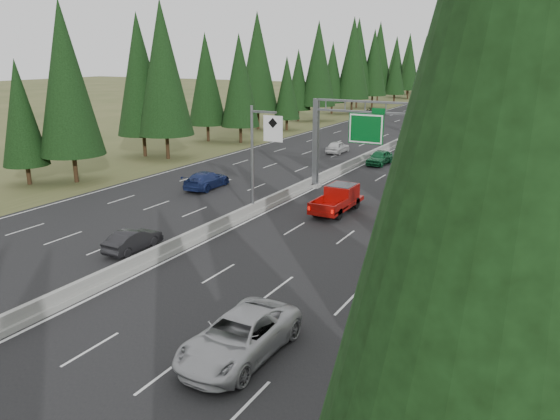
{
  "coord_description": "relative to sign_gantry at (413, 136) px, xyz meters",
  "views": [
    {
      "loc": [
        20.48,
        -8.04,
        11.65
      ],
      "look_at": [
        5.04,
        20.0,
        2.4
      ],
      "focal_mm": 35.0,
      "sensor_mm": 36.0,
      "label": 1
    }
  ],
  "objects": [
    {
      "name": "hov_sign_pole",
      "position": [
        -8.33,
        -9.92,
        -0.54
      ],
      "size": [
        2.8,
        0.5,
        8.0
      ],
      "color": "slate",
      "rests_on": "road"
    },
    {
      "name": "red_pickup",
      "position": [
        -3.74,
        -5.79,
        -4.12
      ],
      "size": [
        2.11,
        5.92,
        1.93
      ],
      "color": "black",
      "rests_on": "road"
    },
    {
      "name": "silver_minivan",
      "position": [
        0.9,
        -26.88,
        -4.34
      ],
      "size": [
        2.88,
        6.12,
        1.69
      ],
      "primitive_type": "imported",
      "rotation": [
        0.0,
        0.0,
        -0.01
      ],
      "color": "#B4B5BA",
      "rests_on": "road"
    },
    {
      "name": "car_onc_far",
      "position": [
        -23.42,
        57.37,
        -4.45
      ],
      "size": [
        2.46,
        5.31,
        1.47
      ],
      "primitive_type": "imported",
      "rotation": [
        0.0,
        0.0,
        3.14
      ],
      "color": "black",
      "rests_on": "road"
    },
    {
      "name": "tree_row_left",
      "position": [
        -31.12,
        42.6,
        4.1
      ],
      "size": [
        11.89,
        242.93,
        18.84
      ],
      "color": "black",
      "rests_on": "ground"
    },
    {
      "name": "road",
      "position": [
        -8.92,
        45.12,
        -5.23
      ],
      "size": [
        32.0,
        260.0,
        0.08
      ],
      "primitive_type": "cube",
      "color": "black",
      "rests_on": "ground"
    },
    {
      "name": "shoulder_right",
      "position": [
        8.88,
        45.12,
        -5.24
      ],
      "size": [
        3.6,
        260.0,
        0.06
      ],
      "primitive_type": "cube",
      "color": "olive",
      "rests_on": "ground"
    },
    {
      "name": "shoulder_left",
      "position": [
        -26.72,
        45.12,
        -5.24
      ],
      "size": [
        3.6,
        260.0,
        0.06
      ],
      "primitive_type": "cube",
      "color": "#3E4A22",
      "rests_on": "ground"
    },
    {
      "name": "car_onc_white",
      "position": [
        -13.61,
        17.09,
        -4.46
      ],
      "size": [
        1.74,
        4.27,
        1.45
      ],
      "primitive_type": "imported",
      "rotation": [
        0.0,
        0.0,
        3.15
      ],
      "color": "silver",
      "rests_on": "road"
    },
    {
      "name": "car_ahead_green",
      "position": [
        -6.92,
        12.79,
        -4.43
      ],
      "size": [
        1.9,
        4.5,
        1.52
      ],
      "primitive_type": "imported",
      "rotation": [
        0.0,
        0.0,
        -0.02
      ],
      "color": "#166032",
      "rests_on": "road"
    },
    {
      "name": "car_ahead_white",
      "position": [
        -1.63,
        93.43,
        -4.43
      ],
      "size": [
        2.78,
        5.59,
        1.52
      ],
      "primitive_type": "imported",
      "rotation": [
        0.0,
        0.0,
        -0.05
      ],
      "color": "silver",
      "rests_on": "road"
    },
    {
      "name": "car_onc_near",
      "position": [
        -11.31,
        -19.88,
        -4.53
      ],
      "size": [
        1.46,
        4.01,
        1.31
      ],
      "primitive_type": "imported",
      "rotation": [
        0.0,
        0.0,
        3.16
      ],
      "color": "black",
      "rests_on": "road"
    },
    {
      "name": "car_ahead_dkred",
      "position": [
        5.58,
        22.24,
        -4.55
      ],
      "size": [
        1.66,
        3.99,
        1.28
      ],
      "primitive_type": "imported",
      "rotation": [
        0.0,
        0.0,
        0.08
      ],
      "color": "#62150E",
      "rests_on": "road"
    },
    {
      "name": "car_ahead_far",
      "position": [
        -7.42,
        97.2,
        -4.41
      ],
      "size": [
        2.17,
        4.69,
        1.56
      ],
      "primitive_type": "imported",
      "rotation": [
        0.0,
        0.0,
        0.07
      ],
      "color": "black",
      "rests_on": "road"
    },
    {
      "name": "car_onc_blue",
      "position": [
        -16.79,
        -4.88,
        -4.43
      ],
      "size": [
        2.47,
        5.38,
        1.52
      ],
      "primitive_type": "imported",
      "rotation": [
        0.0,
        0.0,
        3.21
      ],
      "color": "navy",
      "rests_on": "road"
    },
    {
      "name": "sign_gantry",
      "position": [
        0.0,
        0.0,
        0.0
      ],
      "size": [
        16.75,
        0.98,
        7.8
      ],
      "color": "slate",
      "rests_on": "road"
    },
    {
      "name": "car_ahead_dkgrey",
      "position": [
        -3.87,
        25.6,
        -4.4
      ],
      "size": [
        2.73,
        5.65,
        1.59
      ],
      "primitive_type": "imported",
      "rotation": [
        0.0,
        0.0,
        -0.1
      ],
      "color": "black",
      "rests_on": "road"
    },
    {
      "name": "median_barrier",
      "position": [
        -8.92,
        45.12,
        -4.85
      ],
      "size": [
        0.7,
        260.0,
        0.85
      ],
      "color": "gray",
      "rests_on": "road"
    }
  ]
}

